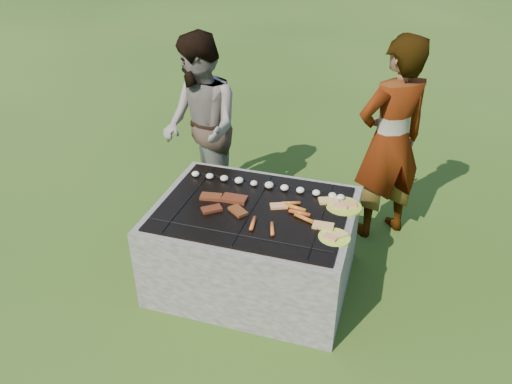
% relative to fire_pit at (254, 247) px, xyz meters
% --- Properties ---
extents(lawn, '(60.00, 60.00, 0.00)m').
position_rel_fire_pit_xyz_m(lawn, '(0.00, 0.00, -0.28)').
color(lawn, '#244310').
rests_on(lawn, ground).
extents(fire_pit, '(1.30, 1.00, 0.62)m').
position_rel_fire_pit_xyz_m(fire_pit, '(0.00, 0.00, 0.00)').
color(fire_pit, '#A79F94').
rests_on(fire_pit, ground).
extents(mushrooms, '(1.11, 0.07, 0.04)m').
position_rel_fire_pit_xyz_m(mushrooms, '(0.01, 0.27, 0.35)').
color(mushrooms, white).
rests_on(mushrooms, fire_pit).
extents(pork_slabs, '(0.38, 0.28, 0.02)m').
position_rel_fire_pit_xyz_m(pork_slabs, '(-0.19, -0.01, 0.34)').
color(pork_slabs, '#9B421C').
rests_on(pork_slabs, fire_pit).
extents(sausages, '(0.38, 0.42, 0.03)m').
position_rel_fire_pit_xyz_m(sausages, '(0.24, -0.04, 0.34)').
color(sausages, orange).
rests_on(sausages, fire_pit).
extents(bread_on_grate, '(0.45, 0.40, 0.02)m').
position_rel_fire_pit_xyz_m(bread_on_grate, '(0.39, 0.06, 0.34)').
color(bread_on_grate, '#E4A974').
rests_on(bread_on_grate, fire_pit).
extents(plate_far, '(0.26, 0.26, 0.03)m').
position_rel_fire_pit_xyz_m(plate_far, '(0.56, 0.19, 0.33)').
color(plate_far, gold).
rests_on(plate_far, fire_pit).
extents(plate_near, '(0.23, 0.23, 0.03)m').
position_rel_fire_pit_xyz_m(plate_near, '(0.56, -0.17, 0.33)').
color(plate_near, '#FFF63C').
rests_on(plate_near, fire_pit).
extents(cook, '(0.69, 0.66, 1.59)m').
position_rel_fire_pit_xyz_m(cook, '(0.78, 0.88, 0.51)').
color(cook, gray).
rests_on(cook, ground).
extents(bystander, '(0.91, 0.93, 1.51)m').
position_rel_fire_pit_xyz_m(bystander, '(-0.70, 0.79, 0.47)').
color(bystander, gray).
rests_on(bystander, ground).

